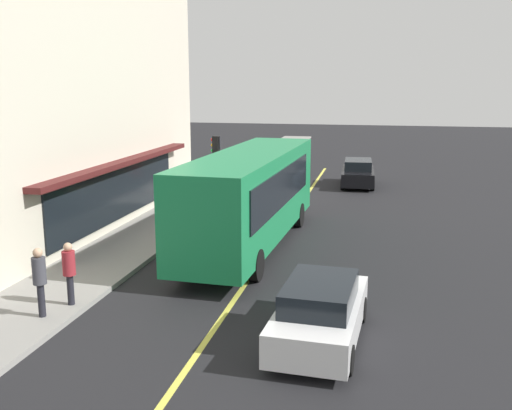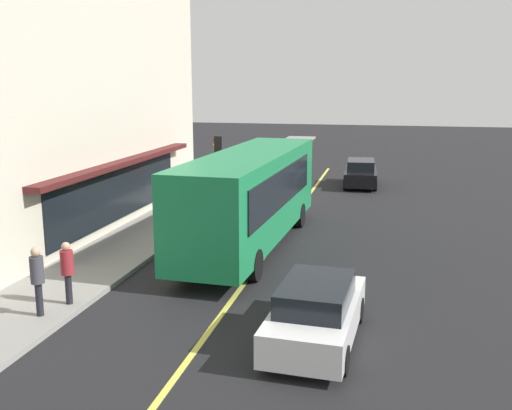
% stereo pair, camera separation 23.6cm
% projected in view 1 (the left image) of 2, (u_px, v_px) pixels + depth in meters
% --- Properties ---
extents(ground, '(120.00, 120.00, 0.00)m').
position_uv_depth(ground, '(282.00, 232.00, 23.82)').
color(ground, black).
extents(sidewalk, '(80.00, 2.89, 0.15)m').
position_uv_depth(sidewalk, '(163.00, 223.00, 24.86)').
color(sidewalk, gray).
rests_on(sidewalk, ground).
extents(lane_centre_stripe, '(36.00, 0.16, 0.01)m').
position_uv_depth(lane_centre_stripe, '(282.00, 231.00, 23.82)').
color(lane_centre_stripe, '#D8D14C').
rests_on(lane_centre_stripe, ground).
extents(storefront_building, '(18.46, 9.51, 15.57)m').
position_uv_depth(storefront_building, '(9.00, 36.00, 23.49)').
color(storefront_building, beige).
rests_on(storefront_building, ground).
extents(bus, '(11.23, 3.00, 3.50)m').
position_uv_depth(bus, '(251.00, 194.00, 21.21)').
color(bus, '#197F47').
rests_on(bus, ground).
extents(traffic_light, '(0.30, 0.52, 3.20)m').
position_uv_depth(traffic_light, '(217.00, 153.00, 28.90)').
color(traffic_light, '#2D2D33').
rests_on(traffic_light, sidewalk).
extents(car_black, '(4.37, 2.01, 1.52)m').
position_uv_depth(car_black, '(358.00, 173.00, 34.03)').
color(car_black, black).
rests_on(car_black, ground).
extents(car_white, '(4.40, 2.06, 1.52)m').
position_uv_depth(car_white, '(320.00, 312.00, 13.62)').
color(car_white, white).
rests_on(car_white, ground).
extents(pedestrian_near_storefront, '(0.34, 0.34, 1.71)m').
position_uv_depth(pedestrian_near_storefront, '(69.00, 268.00, 15.46)').
color(pedestrian_near_storefront, black).
rests_on(pedestrian_near_storefront, sidewalk).
extents(pedestrian_by_curb, '(0.34, 0.34, 1.80)m').
position_uv_depth(pedestrian_by_curb, '(39.00, 275.00, 14.64)').
color(pedestrian_by_curb, black).
rests_on(pedestrian_by_curb, sidewalk).
extents(pedestrian_at_corner, '(0.34, 0.34, 1.74)m').
position_uv_depth(pedestrian_at_corner, '(223.00, 176.00, 30.10)').
color(pedestrian_at_corner, black).
rests_on(pedestrian_at_corner, sidewalk).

